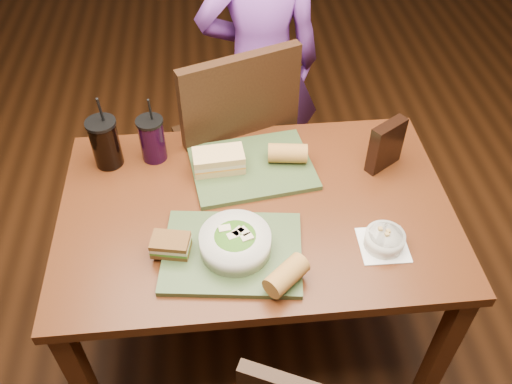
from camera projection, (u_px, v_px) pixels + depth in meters
ground at (256, 326)px, 2.33m from camera, size 6.00×6.00×0.00m
dining_table at (256, 225)px, 1.86m from camera, size 1.30×0.85×0.75m
chair_far at (240, 143)px, 2.27m from camera, size 0.60×0.61×1.08m
diner at (260, 67)px, 2.40m from camera, size 0.57×0.39×1.50m
tray_near at (232, 252)px, 1.65m from camera, size 0.46×0.37×0.02m
tray_far at (252, 167)px, 1.92m from camera, size 0.46×0.38×0.02m
salad_bowl at (235, 241)px, 1.62m from camera, size 0.22×0.22×0.07m
soup_bowl at (384, 240)px, 1.66m from camera, size 0.15×0.15×0.06m
sandwich_near at (171, 245)px, 1.63m from camera, size 0.13×0.10×0.05m
sandwich_far at (219, 161)px, 1.88m from camera, size 0.18×0.11×0.07m
baguette_near at (286, 275)px, 1.54m from camera, size 0.15×0.14×0.07m
baguette_far at (288, 153)px, 1.91m from camera, size 0.15×0.09×0.07m
cup_cola at (105, 143)px, 1.89m from camera, size 0.11×0.11×0.29m
cup_berry at (152, 139)px, 1.91m from camera, size 0.10×0.10×0.26m
chip_bag at (386, 145)px, 1.88m from camera, size 0.14×0.11×0.18m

